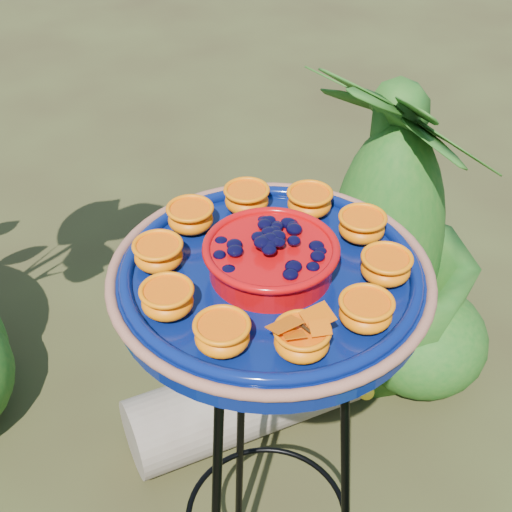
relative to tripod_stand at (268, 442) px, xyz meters
The scene contains 4 objects.
tripod_stand is the anchor object (origin of this frame).
feeder_dish 0.37m from the tripod_stand, 97.44° to the right, with size 0.44×0.44×0.10m.
driftwood_log 0.60m from the tripod_stand, 76.23° to the left, with size 0.20×0.20×0.59m, color gray.
shrub_back_right 0.76m from the tripod_stand, 46.00° to the left, with size 0.49×0.49×0.87m, color #185216.
Camera 1 is at (-0.13, -0.78, 1.48)m, focal length 50.00 mm.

